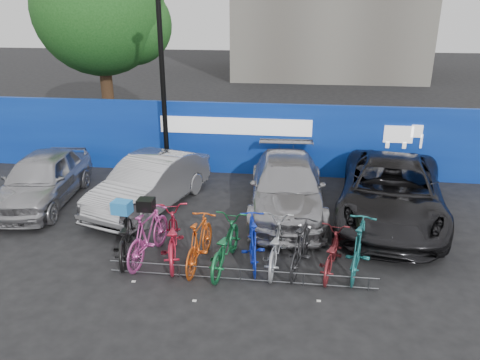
% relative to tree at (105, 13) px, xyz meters
% --- Properties ---
extents(ground, '(100.00, 100.00, 0.00)m').
position_rel_tree_xyz_m(ground, '(6.77, -10.06, -5.07)').
color(ground, black).
rests_on(ground, ground).
extents(hoarding, '(22.00, 0.18, 2.40)m').
position_rel_tree_xyz_m(hoarding, '(6.78, -4.06, -3.86)').
color(hoarding, navy).
rests_on(hoarding, ground).
extents(tree, '(5.40, 5.20, 7.80)m').
position_rel_tree_xyz_m(tree, '(0.00, 0.00, 0.00)').
color(tree, '#382314').
rests_on(tree, ground).
extents(lamppost, '(0.25, 0.50, 6.11)m').
position_rel_tree_xyz_m(lamppost, '(3.57, -4.66, -1.80)').
color(lamppost, black).
rests_on(lamppost, ground).
extents(bike_rack, '(5.60, 0.03, 0.30)m').
position_rel_tree_xyz_m(bike_rack, '(6.77, -10.66, -4.91)').
color(bike_rack, '#595B60').
rests_on(bike_rack, ground).
extents(car_0, '(2.15, 4.47, 1.47)m').
position_rel_tree_xyz_m(car_0, '(0.65, -7.30, -4.33)').
color(car_0, '#A5A4A9').
rests_on(car_0, ground).
extents(car_1, '(2.73, 4.63, 1.44)m').
position_rel_tree_xyz_m(car_1, '(3.79, -7.18, -4.35)').
color(car_1, '#ACACB0').
rests_on(car_1, ground).
extents(car_2, '(2.25, 5.03, 1.43)m').
position_rel_tree_xyz_m(car_2, '(7.59, -6.96, -4.35)').
color(car_2, '#9A999E').
rests_on(car_2, ground).
extents(car_3, '(3.48, 6.00, 1.57)m').
position_rel_tree_xyz_m(car_3, '(10.33, -7.13, -4.28)').
color(car_3, black).
rests_on(car_3, ground).
extents(bike_0, '(1.17, 2.12, 1.06)m').
position_rel_tree_xyz_m(bike_0, '(4.04, -9.91, -4.54)').
color(bike_0, black).
rests_on(bike_0, ground).
extents(bike_1, '(0.87, 2.06, 1.20)m').
position_rel_tree_xyz_m(bike_1, '(4.62, -9.98, -4.47)').
color(bike_1, '#C04497').
rests_on(bike_1, ground).
extents(bike_2, '(1.22, 2.23, 1.11)m').
position_rel_tree_xyz_m(bike_2, '(5.13, -9.92, -4.51)').
color(bike_2, red).
rests_on(bike_2, ground).
extents(bike_3, '(0.70, 1.93, 1.13)m').
position_rel_tree_xyz_m(bike_3, '(5.81, -10.12, -4.50)').
color(bike_3, '#D55215').
rests_on(bike_3, ground).
extents(bike_4, '(0.94, 2.09, 1.06)m').
position_rel_tree_xyz_m(bike_4, '(6.37, -10.11, -4.54)').
color(bike_4, '#166535').
rests_on(bike_4, ground).
extents(bike_5, '(0.81, 1.91, 1.11)m').
position_rel_tree_xyz_m(bike_5, '(6.95, -9.91, -4.51)').
color(bike_5, '#112AB8').
rests_on(bike_5, ground).
extents(bike_6, '(0.81, 1.99, 1.02)m').
position_rel_tree_xyz_m(bike_6, '(7.44, -9.93, -4.56)').
color(bike_6, '#9C9FA3').
rests_on(bike_6, ground).
extents(bike_7, '(0.91, 1.89, 1.09)m').
position_rel_tree_xyz_m(bike_7, '(8.01, -10.01, -4.52)').
color(bike_7, black).
rests_on(bike_7, ground).
extents(bike_8, '(0.95, 1.82, 0.91)m').
position_rel_tree_xyz_m(bike_8, '(8.64, -10.03, -4.61)').
color(bike_8, maroon).
rests_on(bike_8, ground).
extents(bike_9, '(1.00, 2.04, 1.18)m').
position_rel_tree_xyz_m(bike_9, '(9.21, -9.95, -4.48)').
color(bike_9, '#1C6566').
rests_on(bike_9, ground).
extents(cargo_crate, '(0.44, 0.36, 0.29)m').
position_rel_tree_xyz_m(cargo_crate, '(4.04, -9.91, -3.87)').
color(cargo_crate, '#2881D2').
rests_on(cargo_crate, bike_0).
extents(cargo_topcase, '(0.35, 0.32, 0.26)m').
position_rel_tree_xyz_m(cargo_topcase, '(4.62, -9.98, -3.74)').
color(cargo_topcase, black).
rests_on(cargo_topcase, bike_1).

